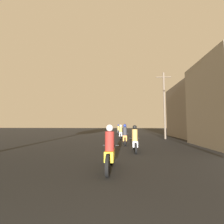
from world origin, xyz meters
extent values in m
cylinder|color=black|center=(-0.21, 6.30, 0.34)|extent=(0.10, 0.67, 0.67)
cylinder|color=black|center=(-0.21, 4.94, 0.34)|extent=(0.10, 0.67, 0.67)
cube|color=gold|center=(-0.21, 5.62, 0.50)|extent=(0.30, 0.86, 0.33)
cylinder|color=black|center=(-0.21, 6.06, 0.77)|extent=(0.60, 0.04, 0.04)
cylinder|color=maroon|center=(-0.21, 5.53, 0.99)|extent=(0.32, 0.32, 0.65)
sphere|color=silver|center=(-0.21, 5.53, 1.44)|extent=(0.24, 0.24, 0.24)
cylinder|color=black|center=(0.91, 9.90, 0.28)|extent=(0.10, 0.57, 0.57)
cylinder|color=black|center=(0.91, 8.55, 0.28)|extent=(0.10, 0.57, 0.57)
cube|color=#ADADB2|center=(0.91, 9.22, 0.45)|extent=(0.30, 0.88, 0.33)
cylinder|color=black|center=(0.91, 9.66, 0.71)|extent=(0.60, 0.04, 0.04)
cylinder|color=#B28E47|center=(0.91, 9.13, 0.94)|extent=(0.32, 0.32, 0.66)
sphere|color=black|center=(0.91, 9.13, 1.39)|extent=(0.24, 0.24, 0.24)
cylinder|color=black|center=(0.36, 12.65, 0.31)|extent=(0.10, 0.61, 0.61)
cylinder|color=black|center=(0.36, 11.32, 0.31)|extent=(0.10, 0.61, 0.61)
cube|color=orange|center=(0.36, 11.98, 0.51)|extent=(0.30, 0.71, 0.41)
cylinder|color=black|center=(0.36, 12.42, 0.81)|extent=(0.60, 0.04, 0.04)
cylinder|color=#2D2D33|center=(0.36, 11.91, 1.02)|extent=(0.32, 0.32, 0.62)
sphere|color=navy|center=(0.36, 11.91, 1.46)|extent=(0.24, 0.24, 0.24)
cylinder|color=black|center=(-0.03, 16.81, 0.33)|extent=(0.10, 0.66, 0.66)
cylinder|color=black|center=(-0.03, 15.41, 0.33)|extent=(0.10, 0.66, 0.66)
cube|color=silver|center=(-0.03, 16.11, 0.52)|extent=(0.30, 0.84, 0.37)
cylinder|color=black|center=(-0.03, 16.57, 0.80)|extent=(0.60, 0.04, 0.04)
cylinder|color=#B28E47|center=(-0.03, 16.03, 0.99)|extent=(0.32, 0.32, 0.57)
sphere|color=silver|center=(-0.03, 16.03, 1.39)|extent=(0.24, 0.24, 0.24)
cylinder|color=black|center=(0.45, 20.21, 0.32)|extent=(0.10, 0.63, 0.63)
cylinder|color=black|center=(0.45, 18.94, 0.32)|extent=(0.10, 0.63, 0.63)
cube|color=#1E389E|center=(0.45, 19.58, 0.52)|extent=(0.30, 0.73, 0.41)
cylinder|color=black|center=(0.45, 19.99, 0.83)|extent=(0.60, 0.04, 0.04)
cylinder|color=navy|center=(0.45, 19.50, 1.04)|extent=(0.32, 0.32, 0.63)
sphere|color=black|center=(0.45, 19.50, 1.48)|extent=(0.24, 0.24, 0.24)
cylinder|color=black|center=(-0.53, 24.08, 0.31)|extent=(0.10, 0.63, 0.63)
cylinder|color=black|center=(-0.53, 22.67, 0.31)|extent=(0.10, 0.63, 0.63)
cube|color=black|center=(-0.53, 23.37, 0.48)|extent=(0.30, 0.77, 0.33)
cylinder|color=black|center=(-0.53, 23.83, 0.74)|extent=(0.60, 0.04, 0.04)
cylinder|color=#B28E47|center=(-0.53, 23.29, 0.97)|extent=(0.32, 0.32, 0.65)
sphere|color=navy|center=(-0.53, 23.29, 1.41)|extent=(0.24, 0.24, 0.24)
cube|color=gray|center=(9.02, 18.72, 3.12)|extent=(5.18, 7.32, 6.23)
cylinder|color=#6B5B4C|center=(4.67, 16.74, 3.60)|extent=(0.20, 0.20, 7.21)
cylinder|color=#6B5B4C|center=(4.67, 16.74, 6.71)|extent=(1.60, 0.10, 0.10)
camera|label=1|loc=(0.27, 0.35, 1.57)|focal=24.00mm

